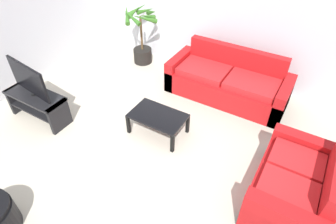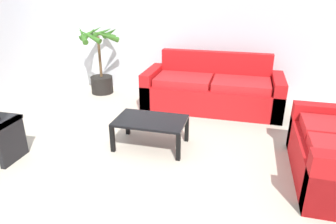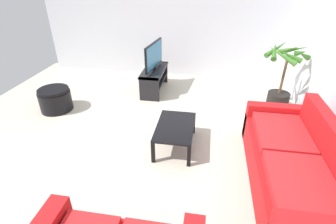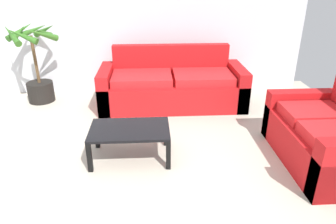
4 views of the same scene
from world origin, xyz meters
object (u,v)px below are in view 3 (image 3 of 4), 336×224
(tv_stand, at_px, (154,77))
(ottoman, at_px, (55,99))
(potted_palm, at_px, (282,82))
(coffee_table, at_px, (175,129))
(couch_main, at_px, (294,168))
(tv, at_px, (154,55))

(tv_stand, bearing_deg, ottoman, -55.11)
(potted_palm, bearing_deg, ottoman, -79.66)
(tv_stand, height_order, coffee_table, tv_stand)
(ottoman, bearing_deg, coffee_table, 72.11)
(potted_palm, relative_size, ottoman, 2.12)
(potted_palm, xyz_separation_m, ottoman, (0.78, -4.28, -0.34))
(tv_stand, relative_size, potted_palm, 0.86)
(couch_main, height_order, potted_palm, potted_palm)
(coffee_table, xyz_separation_m, ottoman, (-0.79, -2.46, -0.11))
(tv, xyz_separation_m, ottoman, (1.19, -1.71, -0.60))
(couch_main, bearing_deg, tv, -138.23)
(couch_main, bearing_deg, potted_palm, 173.15)
(potted_palm, distance_m, ottoman, 4.36)
(tv_stand, bearing_deg, potted_palm, 80.84)
(coffee_table, height_order, potted_palm, potted_palm)
(tv_stand, distance_m, ottoman, 2.09)
(tv_stand, bearing_deg, couch_main, 41.81)
(couch_main, relative_size, tv_stand, 2.05)
(couch_main, xyz_separation_m, potted_palm, (-2.16, 0.26, 0.25))
(ottoman, bearing_deg, potted_palm, 100.34)
(tv, bearing_deg, couch_main, 41.77)
(tv_stand, relative_size, ottoman, 1.83)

